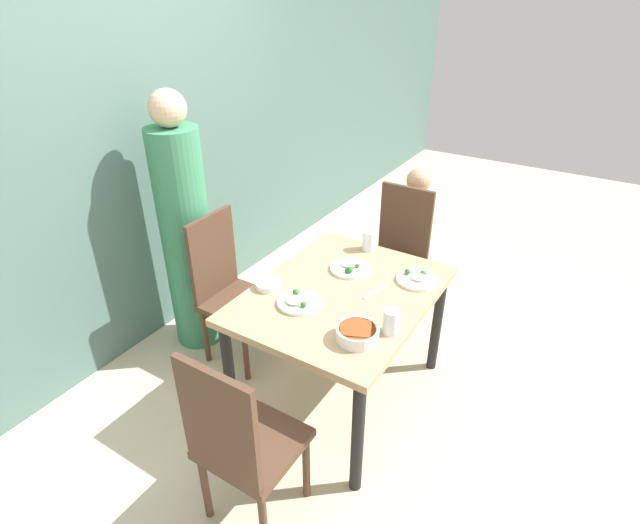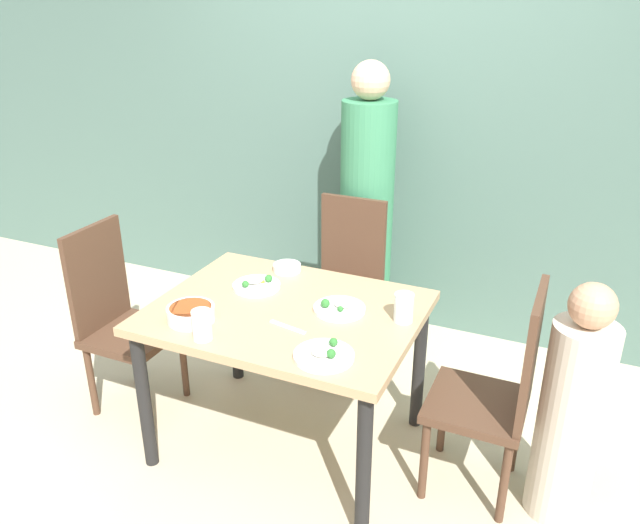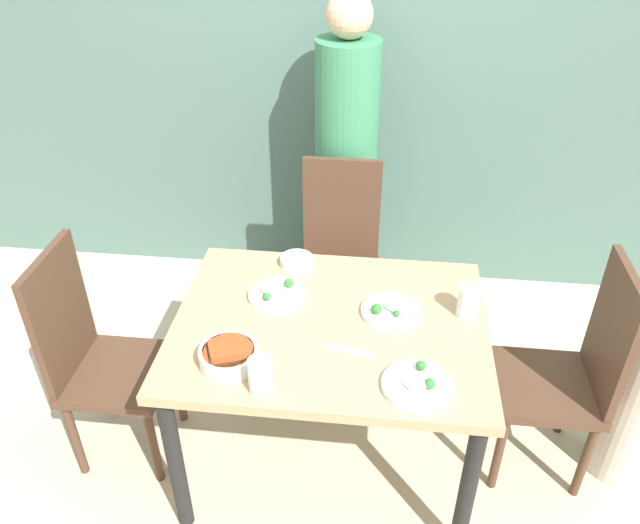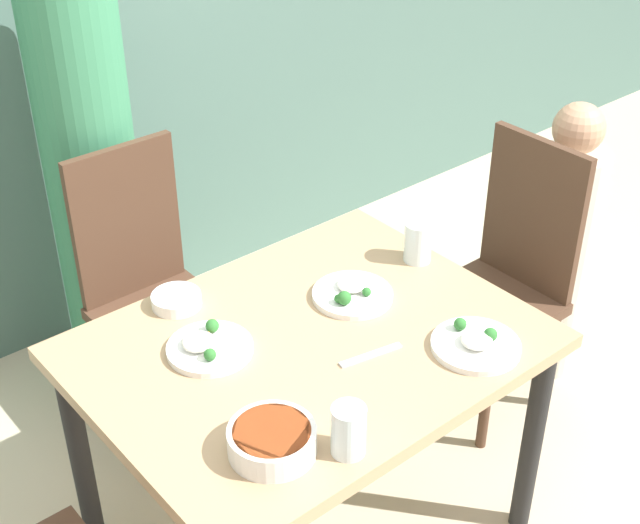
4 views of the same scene
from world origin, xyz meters
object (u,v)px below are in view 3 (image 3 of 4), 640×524
at_px(chair_child_spot, 570,371).
at_px(glass_water_tall, 260,376).
at_px(chair_adult_spot, 339,255).
at_px(person_adult, 345,176).
at_px(plate_rice_adult, 276,293).
at_px(bowl_curry, 229,356).

relative_size(chair_child_spot, glass_water_tall, 7.79).
bearing_deg(chair_adult_spot, chair_child_spot, -36.80).
distance_m(chair_child_spot, glass_water_tall, 1.23).
bearing_deg(chair_adult_spot, glass_water_tall, -97.50).
bearing_deg(person_adult, plate_rice_adult, -101.05).
relative_size(chair_child_spot, person_adult, 0.58).
xyz_separation_m(chair_child_spot, bowl_curry, (-1.24, -0.34, 0.26)).
distance_m(chair_adult_spot, bowl_curry, 1.12).
distance_m(chair_adult_spot, plate_rice_adult, 0.73).
bearing_deg(glass_water_tall, bowl_curry, 140.32).
bearing_deg(plate_rice_adult, chair_adult_spot, 73.88).
xyz_separation_m(chair_adult_spot, glass_water_tall, (-0.15, -1.17, 0.29)).
height_order(chair_child_spot, plate_rice_adult, chair_child_spot).
bearing_deg(chair_child_spot, glass_water_tall, -68.09).
bearing_deg(person_adult, bowl_curry, -101.68).
xyz_separation_m(chair_child_spot, person_adult, (-0.96, 1.04, 0.28)).
bearing_deg(plate_rice_adult, chair_child_spot, -2.77).
height_order(chair_child_spot, glass_water_tall, chair_child_spot).
relative_size(bowl_curry, glass_water_tall, 1.60).
distance_m(bowl_curry, glass_water_tall, 0.17).
xyz_separation_m(chair_adult_spot, chair_child_spot, (0.96, -0.72, 0.00)).
bearing_deg(chair_adult_spot, person_adult, 90.00).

